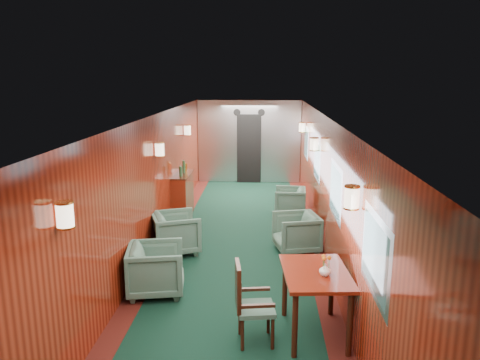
{
  "coord_description": "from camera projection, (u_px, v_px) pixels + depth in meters",
  "views": [
    {
      "loc": [
        0.46,
        -7.6,
        3.07
      ],
      "look_at": [
        0.0,
        0.99,
        1.15
      ],
      "focal_mm": 35.0,
      "sensor_mm": 36.0,
      "label": 1
    }
  ],
  "objects": [
    {
      "name": "side_chair",
      "position": [
        248.0,
        300.0,
        5.41
      ],
      "size": [
        0.49,
        0.51,
        0.99
      ],
      "rotation": [
        0.0,
        0.0,
        0.14
      ],
      "color": "#1B3F34",
      "rests_on": "ground"
    },
    {
      "name": "armchair_left_near",
      "position": [
        156.0,
        269.0,
        6.71
      ],
      "size": [
        0.91,
        0.89,
        0.72
      ],
      "primitive_type": "imported",
      "rotation": [
        0.0,
        0.0,
        1.75
      ],
      "color": "#1B3F34",
      "rests_on": "ground"
    },
    {
      "name": "armchair_right_near",
      "position": [
        296.0,
        233.0,
        8.32
      ],
      "size": [
        0.9,
        0.88,
        0.68
      ],
      "primitive_type": "imported",
      "rotation": [
        0.0,
        0.0,
        -1.35
      ],
      "color": "#1B3F34",
      "rests_on": "ground"
    },
    {
      "name": "flower_vase",
      "position": [
        325.0,
        270.0,
        5.38
      ],
      "size": [
        0.14,
        0.14,
        0.14
      ],
      "primitive_type": "imported",
      "rotation": [
        0.0,
        0.0,
        0.02
      ],
      "color": "silver",
      "rests_on": "dining_table"
    },
    {
      "name": "room",
      "position": [
        237.0,
        164.0,
        7.74
      ],
      "size": [
        12.0,
        12.1,
        2.4
      ],
      "color": "black",
      "rests_on": "ground"
    },
    {
      "name": "armchair_right_far",
      "position": [
        290.0,
        201.0,
        10.5
      ],
      "size": [
        0.73,
        0.71,
        0.63
      ],
      "primitive_type": "imported",
      "rotation": [
        0.0,
        0.0,
        -1.63
      ],
      "color": "#1B3F34",
      "rests_on": "ground"
    },
    {
      "name": "windows_right",
      "position": [
        325.0,
        173.0,
        7.95
      ],
      "size": [
        0.02,
        8.6,
        0.8
      ],
      "color": "#AFB0B6",
      "rests_on": "ground"
    },
    {
      "name": "armchair_left_far",
      "position": [
        176.0,
        233.0,
        8.26
      ],
      "size": [
        1.02,
        1.01,
        0.72
      ],
      "primitive_type": "imported",
      "rotation": [
        0.0,
        0.0,
        1.93
      ],
      "color": "#1B3F34",
      "rests_on": "ground"
    },
    {
      "name": "wall_sconces",
      "position": [
        239.0,
        150.0,
        8.26
      ],
      "size": [
        2.97,
        7.97,
        0.25
      ],
      "color": "beige",
      "rests_on": "ground"
    },
    {
      "name": "bulkhead",
      "position": [
        249.0,
        142.0,
        13.6
      ],
      "size": [
        2.98,
        0.17,
        2.39
      ],
      "color": "silver",
      "rests_on": "ground"
    },
    {
      "name": "credenza",
      "position": [
        183.0,
        195.0,
        10.32
      ],
      "size": [
        0.34,
        1.09,
        1.26
      ],
      "color": "maroon",
      "rests_on": "ground"
    },
    {
      "name": "dining_table",
      "position": [
        316.0,
        282.0,
        5.54
      ],
      "size": [
        0.85,
        1.15,
        0.82
      ],
      "rotation": [
        0.0,
        0.0,
        0.08
      ],
      "color": "maroon",
      "rests_on": "ground"
    }
  ]
}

